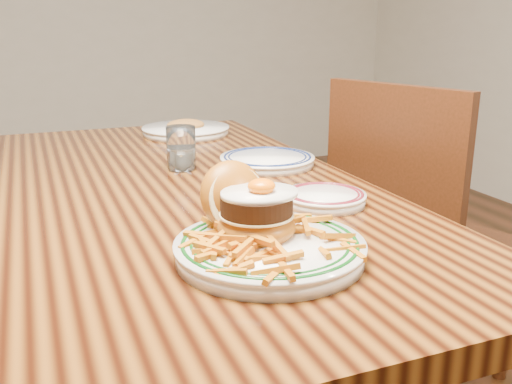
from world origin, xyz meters
name	(u,v)px	position (x,y,z in m)	size (l,w,h in m)	color
table	(177,220)	(0.00, 0.00, 0.66)	(0.85, 1.60, 0.75)	black
chair_right	(413,233)	(0.72, 0.05, 0.51)	(0.56, 0.56, 0.96)	#3F1B0D
main_plate	(263,232)	(0.03, -0.46, 0.79)	(0.30, 0.32, 0.15)	white
side_plate	(324,197)	(0.25, -0.26, 0.77)	(0.17, 0.18, 0.03)	white
rear_plate	(267,160)	(0.27, 0.09, 0.77)	(0.25, 0.25, 0.03)	white
water_glass	(181,151)	(0.05, 0.13, 0.80)	(0.07, 0.07, 0.11)	white
far_plate	(186,130)	(0.18, 0.58, 0.77)	(0.29, 0.29, 0.05)	white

